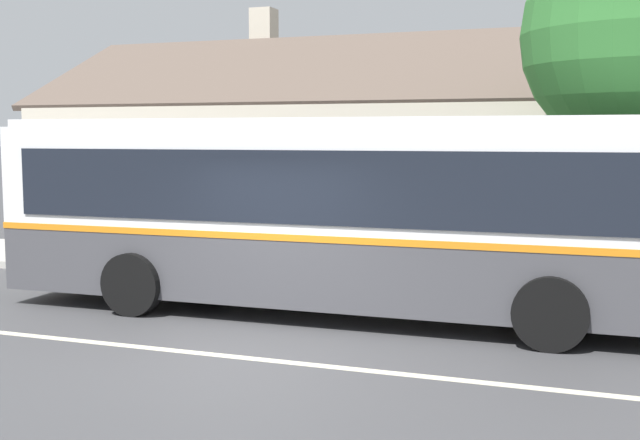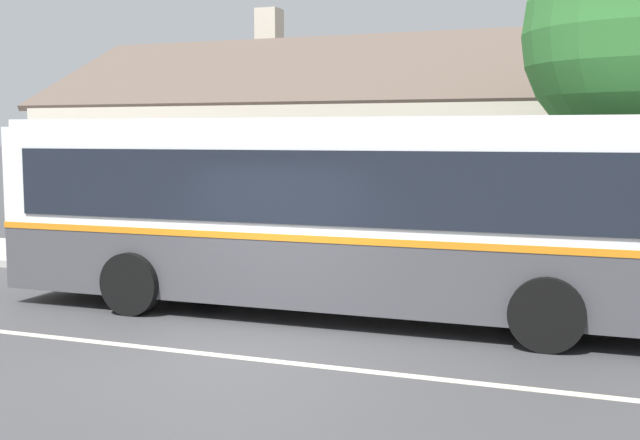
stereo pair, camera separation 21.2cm
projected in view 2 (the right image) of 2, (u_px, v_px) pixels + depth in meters
The scene contains 7 objects.
ground_plane at pixel (228, 356), 10.31m from camera, with size 300.00×300.00×0.00m, color #424244.
sidewalk_far at pixel (367, 275), 15.88m from camera, with size 60.00×3.00×0.15m, color #ADAAA3.
lane_divider_stripe at pixel (228, 356), 10.31m from camera, with size 60.00×0.16×0.01m, color beige.
community_building at pixel (440, 168), 22.55m from camera, with size 21.19×9.52×6.74m.
transit_bus at pixel (337, 209), 12.67m from camera, with size 10.96×2.87×3.09m.
bench_by_building at pixel (61, 238), 17.77m from camera, with size 1.59×0.51×0.94m.
bench_down_street at pixel (249, 246), 16.39m from camera, with size 1.90×0.51×0.94m.
Camera 2 is at (4.67, -8.99, 2.84)m, focal length 45.00 mm.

